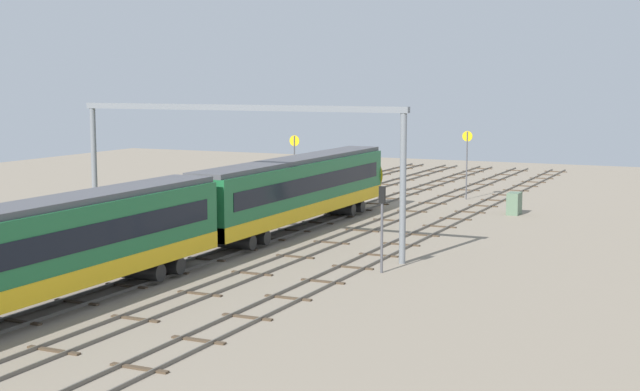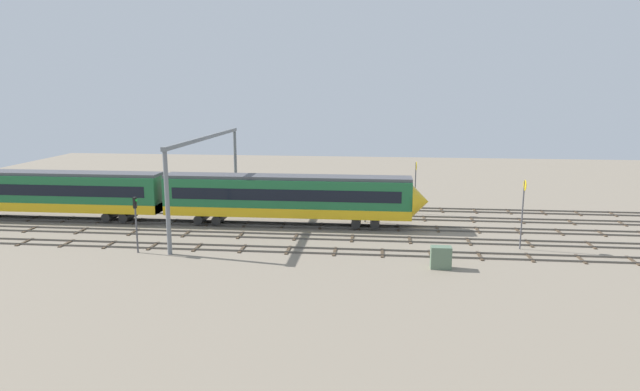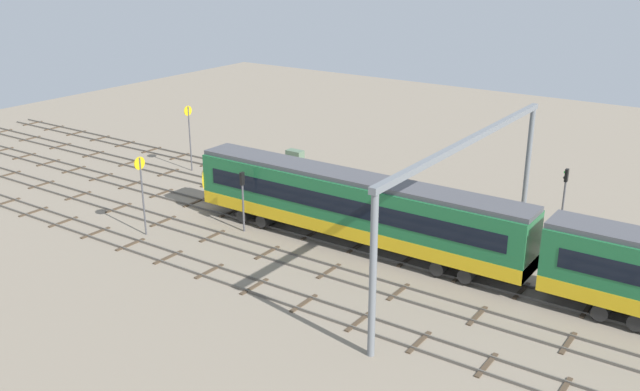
{
  "view_description": "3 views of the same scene",
  "coord_description": "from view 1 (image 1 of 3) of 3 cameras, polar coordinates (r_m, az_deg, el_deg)",
  "views": [
    {
      "loc": [
        -56.81,
        -27.46,
        10.14
      ],
      "look_at": [
        0.49,
        -0.82,
        2.2
      ],
      "focal_mm": 51.44,
      "sensor_mm": 36.0,
      "label": 1
    },
    {
      "loc": [
        7.22,
        -51.61,
        13.17
      ],
      "look_at": [
        1.91,
        -1.3,
        3.31
      ],
      "focal_mm": 30.76,
      "sensor_mm": 36.0,
      "label": 2
    },
    {
      "loc": [
        -24.3,
        36.6,
        18.82
      ],
      "look_at": [
        2.53,
        -1.97,
        2.17
      ],
      "focal_mm": 39.42,
      "sensor_mm": 36.0,
      "label": 3
    }
  ],
  "objects": [
    {
      "name": "track_second_near",
      "position": [
        62.2,
        2.65,
        -2.16
      ],
      "size": [
        97.08,
        2.4,
        0.16
      ],
      "color": "#59544C",
      "rests_on": "ground"
    },
    {
      "name": "overhead_gantry",
      "position": [
        55.01,
        -5.27,
        3.59
      ],
      "size": [
        0.4,
        21.82,
        8.72
      ],
      "color": "slate",
      "rests_on": "ground"
    },
    {
      "name": "track_near_foreground",
      "position": [
        60.75,
        6.33,
        -2.43
      ],
      "size": [
        97.08,
        2.4,
        0.16
      ],
      "color": "#59544C",
      "rests_on": "ground"
    },
    {
      "name": "signal_light_trackside_approach",
      "position": [
        48.39,
        3.88,
        -1.31
      ],
      "size": [
        0.31,
        0.32,
        4.63
      ],
      "color": "#4C4C51",
      "rests_on": "ground"
    },
    {
      "name": "train",
      "position": [
        52.02,
        -7.23,
        -1.16
      ],
      "size": [
        50.4,
        3.24,
        4.8
      ],
      "color": "#1E6638",
      "rests_on": "ground"
    },
    {
      "name": "ground_plane",
      "position": [
        63.91,
        -0.85,
        -1.97
      ],
      "size": [
        113.08,
        113.08,
        0.0
      ],
      "primitive_type": "plane",
      "color": "gray"
    },
    {
      "name": "relay_cabinet",
      "position": [
        71.26,
        11.99,
        -0.49
      ],
      "size": [
        1.54,
        0.88,
        1.68
      ],
      "color": "#597259",
      "rests_on": "ground"
    },
    {
      "name": "speed_sign_near_foreground",
      "position": [
        76.42,
        -1.6,
        2.24
      ],
      "size": [
        0.14,
        0.89,
        5.61
      ],
      "color": "#4C4C51",
      "rests_on": "ground"
    },
    {
      "name": "speed_sign_mid_trackside",
      "position": [
        79.3,
        9.13,
        2.43
      ],
      "size": [
        0.14,
        0.88,
        5.86
      ],
      "color": "#4C4C51",
      "rests_on": "ground"
    },
    {
      "name": "track_far_background",
      "position": [
        67.95,
        -7.27,
        -1.42
      ],
      "size": [
        97.08,
        2.4,
        0.16
      ],
      "color": "#59544C",
      "rests_on": "ground"
    },
    {
      "name": "signal_light_trackside_departure",
      "position": [
        69.96,
        -0.3,
        1.18
      ],
      "size": [
        0.31,
        0.32,
        4.34
      ],
      "color": "#4C4C51",
      "rests_on": "ground"
    },
    {
      "name": "track_second_far",
      "position": [
        65.82,
        -4.16,
        -1.66
      ],
      "size": [
        97.08,
        2.4,
        0.16
      ],
      "color": "#59544C",
      "rests_on": "ground"
    },
    {
      "name": "track_with_train",
      "position": [
        63.9,
        -0.85,
        -1.91
      ],
      "size": [
        97.08,
        2.4,
        0.16
      ],
      "color": "#59544C",
      "rests_on": "ground"
    }
  ]
}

